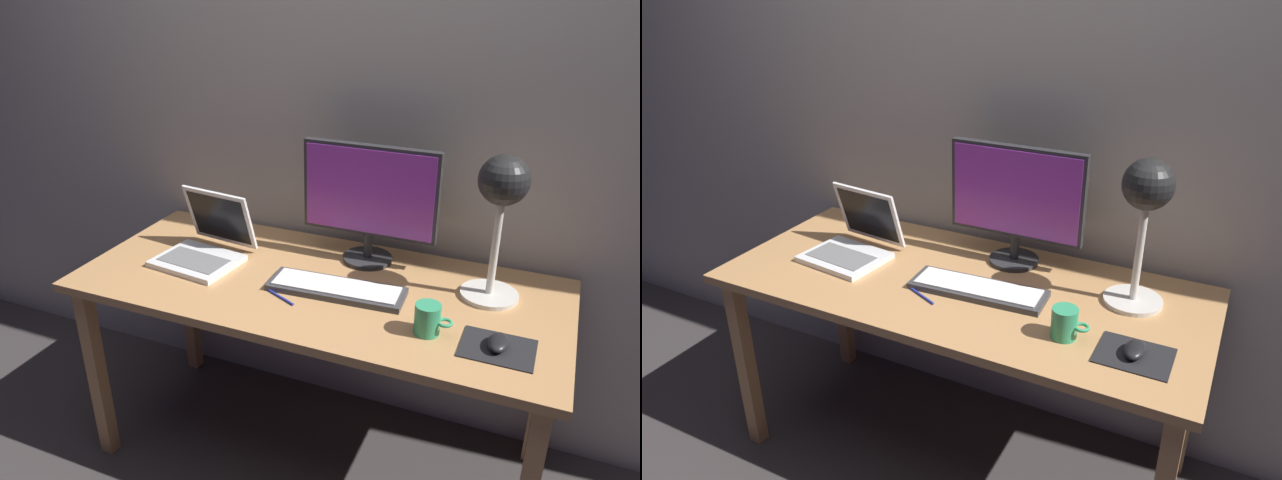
{
  "view_description": "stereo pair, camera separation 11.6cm",
  "coord_description": "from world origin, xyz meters",
  "views": [
    {
      "loc": [
        0.69,
        -1.61,
        1.7
      ],
      "look_at": [
        0.03,
        -0.05,
        0.92
      ],
      "focal_mm": 33.85,
      "sensor_mm": 36.0,
      "label": 1
    },
    {
      "loc": [
        0.79,
        -1.56,
        1.7
      ],
      "look_at": [
        0.03,
        -0.05,
        0.92
      ],
      "focal_mm": 33.85,
      "sensor_mm": 36.0,
      "label": 2
    }
  ],
  "objects": [
    {
      "name": "pen",
      "position": [
        -0.07,
        -0.14,
        0.74
      ],
      "size": [
        0.13,
        0.07,
        0.01
      ],
      "primitive_type": "cylinder",
      "rotation": [
        0.0,
        1.57,
        -0.44
      ],
      "color": "#2633A5",
      "rests_on": "desk"
    },
    {
      "name": "monitor",
      "position": [
        0.1,
        0.22,
        0.98
      ],
      "size": [
        0.47,
        0.17,
        0.42
      ],
      "color": "#28282B",
      "rests_on": "desk"
    },
    {
      "name": "mouse",
      "position": [
        0.6,
        -0.15,
        0.76
      ],
      "size": [
        0.06,
        0.1,
        0.03
      ],
      "primitive_type": "ellipsoid",
      "color": "black",
      "rests_on": "mousepad"
    },
    {
      "name": "back_wall",
      "position": [
        0.0,
        0.4,
        1.3
      ],
      "size": [
        4.8,
        0.06,
        2.6
      ],
      "primitive_type": "cube",
      "color": "#A8A099",
      "rests_on": "ground"
    },
    {
      "name": "keyboard_main",
      "position": [
        0.08,
        -0.04,
        0.75
      ],
      "size": [
        0.45,
        0.17,
        0.03
      ],
      "color": "#38383A",
      "rests_on": "desk"
    },
    {
      "name": "laptop",
      "position": [
        -0.43,
        0.03,
        0.8
      ],
      "size": [
        0.31,
        0.31,
        0.23
      ],
      "color": "silver",
      "rests_on": "desk"
    },
    {
      "name": "desk_lamp",
      "position": [
        0.53,
        0.12,
        1.07
      ],
      "size": [
        0.18,
        0.18,
        0.46
      ],
      "color": "beige",
      "rests_on": "desk"
    },
    {
      "name": "ground_plane",
      "position": [
        0.0,
        0.0,
        0.0
      ],
      "size": [
        4.8,
        4.8,
        0.0
      ],
      "primitive_type": "plane",
      "color": "#383333",
      "rests_on": "ground"
    },
    {
      "name": "desk",
      "position": [
        0.0,
        0.0,
        0.66
      ],
      "size": [
        1.6,
        0.7,
        0.74
      ],
      "color": "tan",
      "rests_on": "ground"
    },
    {
      "name": "coffee_mug",
      "position": [
        0.4,
        -0.15,
        0.79
      ],
      "size": [
        0.11,
        0.07,
        0.09
      ],
      "color": "#339966",
      "rests_on": "desk"
    },
    {
      "name": "mousepad",
      "position": [
        0.6,
        -0.16,
        0.74
      ],
      "size": [
        0.2,
        0.16,
        0.0
      ],
      "primitive_type": "cube",
      "color": "black",
      "rests_on": "desk"
    }
  ]
}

